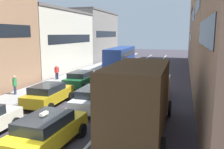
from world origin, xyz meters
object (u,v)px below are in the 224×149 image
wagon_left_lane_second (49,94)px  pedestrian_near_kerb (15,84)px  removalist_box_truck (141,95)px  sedan_left_lane_third (81,79)px  hatchback_centre_lane_third (116,80)px  pedestrian_mid_sidewalk (57,72)px  taxi_centre_lane_front (47,130)px  coupe_centre_lane_fourth (132,71)px  bus_mid_queue_primary (121,55)px  sedan_centre_lane_second (94,98)px  sedan_right_lane_behind_truck (151,88)px

wagon_left_lane_second → pedestrian_near_kerb: bearing=68.8°
removalist_box_truck → sedan_left_lane_third: (-7.10, 8.63, -1.18)m
hatchback_centre_lane_third → pedestrian_near_kerb: size_ratio=2.60×
pedestrian_mid_sidewalk → sedan_left_lane_third: bearing=3.2°
taxi_centre_lane_front → pedestrian_mid_sidewalk: bearing=30.5°
hatchback_centre_lane_third → sedan_left_lane_third: size_ratio=1.00×
removalist_box_truck → pedestrian_near_kerb: removalist_box_truck is taller
coupe_centre_lane_fourth → bus_mid_queue_primary: 8.89m
wagon_left_lane_second → hatchback_centre_lane_third: 6.92m
coupe_centre_lane_fourth → taxi_centre_lane_front: bearing=179.5°
sedan_centre_lane_second → bus_mid_queue_primary: size_ratio=0.41×
wagon_left_lane_second → coupe_centre_lane_fourth: 12.26m
hatchback_centre_lane_third → pedestrian_near_kerb: pedestrian_near_kerb is taller
wagon_left_lane_second → sedan_right_lane_behind_truck: same height
hatchback_centre_lane_third → coupe_centre_lane_fourth: 5.61m
taxi_centre_lane_front → sedan_left_lane_third: size_ratio=1.01×
wagon_left_lane_second → pedestrian_mid_sidewalk: 8.94m
sedan_left_lane_third → coupe_centre_lane_fourth: (3.52, 5.99, 0.00)m
sedan_left_lane_third → coupe_centre_lane_fourth: 6.95m
removalist_box_truck → hatchback_centre_lane_third: bearing=22.6°
coupe_centre_lane_fourth → pedestrian_mid_sidewalk: 8.26m
sedan_centre_lane_second → sedan_right_lane_behind_truck: (3.17, 4.12, 0.00)m
wagon_left_lane_second → pedestrian_near_kerb: 4.18m
coupe_centre_lane_fourth → sedan_right_lane_behind_truck: same height
wagon_left_lane_second → pedestrian_near_kerb: pedestrian_near_kerb is taller
hatchback_centre_lane_third → pedestrian_mid_sidewalk: 7.30m
sedan_left_lane_third → bus_mid_queue_primary: size_ratio=0.41×
hatchback_centre_lane_third → coupe_centre_lane_fourth: same height
removalist_box_truck → wagon_left_lane_second: 7.58m
taxi_centre_lane_front → pedestrian_near_kerb: 10.01m
sedan_right_lane_behind_truck → removalist_box_truck: bearing=179.4°
hatchback_centre_lane_third → coupe_centre_lane_fourth: bearing=-2.3°
removalist_box_truck → hatchback_centre_lane_third: size_ratio=1.79×
pedestrian_mid_sidewalk → bus_mid_queue_primary: bearing=105.3°
sedan_left_lane_third → coupe_centre_lane_fourth: same height
sedan_left_lane_third → pedestrian_mid_sidewalk: (-3.82, 2.19, 0.15)m
removalist_box_truck → pedestrian_near_kerb: size_ratio=4.65×
bus_mid_queue_primary → wagon_left_lane_second: bearing=178.4°
sedan_right_lane_behind_truck → wagon_left_lane_second: bearing=118.3°
removalist_box_truck → taxi_centre_lane_front: (-3.60, -2.65, -1.18)m
sedan_right_lane_behind_truck → coupe_centre_lane_fourth: bearing=18.7°
wagon_left_lane_second → bus_mid_queue_primary: size_ratio=0.41×
sedan_left_lane_third → pedestrian_near_kerb: size_ratio=2.60×
removalist_box_truck → pedestrian_near_kerb: (-10.87, 4.23, -1.03)m
removalist_box_truck → sedan_centre_lane_second: size_ratio=1.78×
sedan_left_lane_third → sedan_right_lane_behind_truck: 6.92m
taxi_centre_lane_front → sedan_centre_lane_second: 5.47m
taxi_centre_lane_front → sedan_left_lane_third: 11.81m
sedan_centre_lane_second → pedestrian_mid_sidewalk: 10.88m
sedan_centre_lane_second → bus_mid_queue_primary: bearing=9.1°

